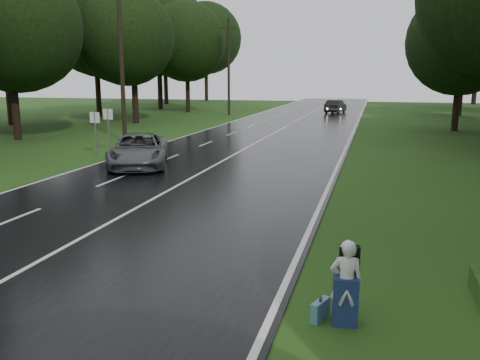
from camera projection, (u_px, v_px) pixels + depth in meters
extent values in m
plane|color=#254A15|center=(61.00, 251.00, 12.59)|extent=(160.00, 160.00, 0.00)
cube|color=black|center=(251.00, 146.00, 31.50)|extent=(12.00, 140.00, 0.04)
cube|color=silver|center=(251.00, 145.00, 31.50)|extent=(0.12, 140.00, 0.01)
imported|color=#515356|center=(139.00, 150.00, 24.01)|extent=(4.48, 6.19, 1.57)
imported|color=black|center=(336.00, 106.00, 59.23)|extent=(2.34, 4.81, 1.52)
imported|color=silver|center=(346.00, 283.00, 8.70)|extent=(0.61, 0.44, 1.56)
cube|color=navy|center=(345.00, 301.00, 8.77)|extent=(0.47, 0.34, 0.87)
cube|color=black|center=(349.00, 260.00, 8.84)|extent=(0.37, 0.23, 0.50)
cube|color=teal|center=(320.00, 310.00, 9.00)|extent=(0.32, 0.52, 0.36)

